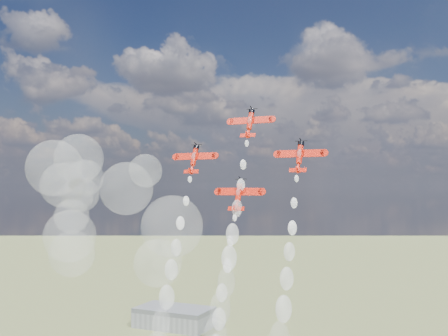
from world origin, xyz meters
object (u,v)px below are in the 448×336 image
at_px(plane_left, 194,158).
at_px(plane_right, 300,156).
at_px(plane_slot, 239,194).
at_px(plane_lead, 250,122).
at_px(hangar, 174,317).

relative_size(plane_left, plane_right, 1.00).
bearing_deg(plane_slot, plane_lead, 90.00).
distance_m(hangar, plane_slot, 239.03).
relative_size(hangar, plane_left, 4.03).
xyz_separation_m(hangar, plane_slot, (124.05, -185.35, 85.98)).
relative_size(plane_lead, plane_left, 1.00).
height_order(plane_lead, plane_right, plane_lead).
bearing_deg(hangar, plane_left, -58.99).
relative_size(plane_lead, plane_slot, 1.00).
height_order(hangar, plane_left, plane_left).
xyz_separation_m(hangar, plane_left, (108.96, -181.27, 95.73)).
distance_m(hangar, plane_right, 247.76).
height_order(hangar, plane_lead, plane_lead).
distance_m(plane_lead, plane_left, 18.43).
bearing_deg(plane_left, plane_right, 0.00).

